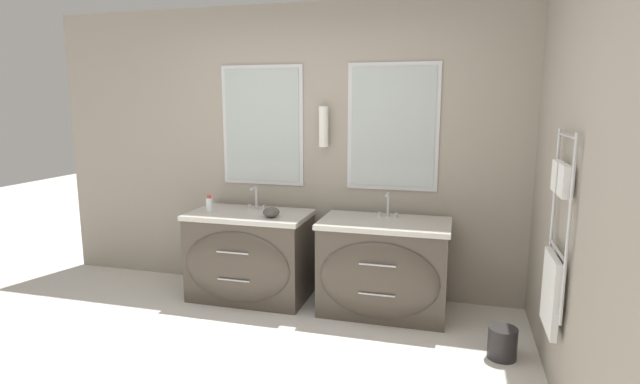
{
  "coord_description": "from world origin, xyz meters",
  "views": [
    {
      "loc": [
        1.23,
        -2.53,
        1.73
      ],
      "look_at": [
        0.18,
        1.26,
        1.03
      ],
      "focal_mm": 28.0,
      "sensor_mm": 36.0,
      "label": 1
    }
  ],
  "objects_px": {
    "toiletry_bottle": "(209,205)",
    "vanity_right": "(383,267)",
    "vanity_left": "(249,256)",
    "amenity_bowl": "(271,212)",
    "waste_bin": "(502,342)"
  },
  "relations": [
    {
      "from": "vanity_right",
      "to": "waste_bin",
      "type": "height_order",
      "value": "vanity_right"
    },
    {
      "from": "vanity_right",
      "to": "waste_bin",
      "type": "bearing_deg",
      "value": -30.57
    },
    {
      "from": "vanity_right",
      "to": "amenity_bowl",
      "type": "xyz_separation_m",
      "value": [
        -0.95,
        -0.08,
        0.43
      ]
    },
    {
      "from": "vanity_left",
      "to": "toiletry_bottle",
      "type": "distance_m",
      "value": 0.57
    },
    {
      "from": "vanity_left",
      "to": "vanity_right",
      "type": "distance_m",
      "value": 1.2
    },
    {
      "from": "toiletry_bottle",
      "to": "vanity_right",
      "type": "bearing_deg",
      "value": 2.31
    },
    {
      "from": "vanity_left",
      "to": "vanity_right",
      "type": "bearing_deg",
      "value": 0.0
    },
    {
      "from": "vanity_right",
      "to": "vanity_left",
      "type": "bearing_deg",
      "value": 180.0
    },
    {
      "from": "waste_bin",
      "to": "vanity_left",
      "type": "bearing_deg",
      "value": 165.75
    },
    {
      "from": "vanity_left",
      "to": "amenity_bowl",
      "type": "distance_m",
      "value": 0.5
    },
    {
      "from": "vanity_left",
      "to": "waste_bin",
      "type": "bearing_deg",
      "value": -14.25
    },
    {
      "from": "vanity_left",
      "to": "waste_bin",
      "type": "distance_m",
      "value": 2.19
    },
    {
      "from": "vanity_left",
      "to": "amenity_bowl",
      "type": "height_order",
      "value": "amenity_bowl"
    },
    {
      "from": "vanity_left",
      "to": "amenity_bowl",
      "type": "xyz_separation_m",
      "value": [
        0.25,
        -0.08,
        0.43
      ]
    },
    {
      "from": "vanity_left",
      "to": "vanity_right",
      "type": "relative_size",
      "value": 1.0
    }
  ]
}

